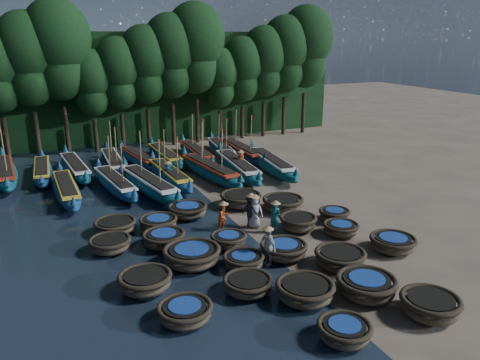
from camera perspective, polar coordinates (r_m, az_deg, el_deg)
name	(u,v)px	position (r m, az deg, el deg)	size (l,w,h in m)	color
ground	(239,226)	(25.02, -0.15, -5.57)	(120.00, 120.00, 0.00)	gray
foliage_wall	(137,87)	(45.78, -12.49, 10.98)	(40.00, 3.00, 10.00)	black
coracle_2	(344,331)	(16.54, 12.59, -17.54)	(1.95, 1.95, 0.68)	brown
coracle_3	(366,286)	(19.09, 15.15, -12.33)	(2.72, 2.72, 0.83)	brown
coracle_4	(430,306)	(18.60, 22.16, -13.99)	(2.57, 2.57, 0.81)	brown
coracle_5	(185,312)	(17.20, -6.73, -15.69)	(2.45, 2.45, 0.68)	brown
coracle_6	(248,285)	(18.73, 0.95, -12.63)	(2.01, 2.01, 0.67)	brown
coracle_7	(305,291)	(18.36, 7.92, -13.23)	(2.81, 2.81, 0.79)	brown
coracle_8	(340,258)	(21.00, 12.10, -9.30)	(2.26, 2.26, 0.81)	brown
coracle_9	(393,243)	(23.18, 18.12, -7.30)	(2.19, 2.19, 0.72)	brown
coracle_10	(145,281)	(19.19, -11.49, -12.01)	(2.45, 2.45, 0.77)	brown
coracle_11	(192,255)	(20.84, -5.89, -9.12)	(2.57, 2.57, 0.84)	brown
coracle_12	(244,261)	(20.50, 0.44, -9.81)	(2.17, 2.17, 0.67)	brown
coracle_13	(284,250)	(21.48, 5.35, -8.44)	(2.53, 2.53, 0.74)	brown
coracle_14	(341,228)	(24.26, 12.20, -5.79)	(1.82, 1.82, 0.65)	brown
coracle_15	(110,244)	(22.80, -15.56, -7.53)	(1.96, 1.96, 0.70)	brown
coracle_16	(164,239)	(22.75, -9.26, -7.06)	(2.36, 2.36, 0.74)	brown
coracle_17	(229,240)	(22.38, -1.40, -7.32)	(1.87, 1.87, 0.70)	brown
coracle_18	(298,222)	(24.46, 7.10, -5.12)	(1.97, 1.97, 0.79)	brown
coracle_19	(334,215)	(25.92, 11.42, -4.15)	(1.88, 1.88, 0.68)	brown
coracle_20	(115,226)	(24.76, -14.98, -5.43)	(2.15, 2.15, 0.71)	brown
coracle_21	(158,223)	(24.71, -9.93, -5.15)	(2.23, 2.23, 0.69)	brown
coracle_22	(188,210)	(26.12, -6.41, -3.67)	(2.60, 2.60, 0.74)	brown
coracle_23	(241,199)	(27.56, 0.09, -2.35)	(2.64, 2.64, 0.80)	brown
coracle_24	(283,203)	(26.96, 5.26, -2.85)	(2.50, 2.50, 0.83)	brown
long_boat_2	(67,189)	(30.92, -20.38, -1.08)	(1.62, 8.21, 1.44)	#155273
long_boat_3	(115,183)	(31.27, -14.99, -0.38)	(2.38, 8.06, 3.45)	#155273
long_boat_4	(149,184)	(30.37, -11.08, -0.50)	(2.97, 8.94, 3.84)	navy
long_boat_5	(169,175)	(32.31, -8.60, 0.62)	(1.82, 8.28, 3.52)	#155273
long_boat_6	(209,170)	(32.96, -3.74, 1.20)	(2.59, 8.95, 3.83)	navy
long_boat_7	(237,167)	(33.75, -0.35, 1.64)	(2.37, 9.11, 1.61)	navy
long_boat_8	(271,164)	(34.57, 3.84, 1.98)	(2.57, 9.12, 1.61)	navy
long_boat_9	(5,173)	(36.18, -26.71, 0.81)	(2.10, 8.94, 3.81)	navy
long_boat_10	(42,171)	(35.82, -22.95, 1.01)	(1.65, 7.75, 1.36)	#155273
long_boat_11	(75,168)	(35.73, -19.45, 1.43)	(2.11, 8.36, 1.48)	navy
long_boat_12	(113,162)	(36.39, -15.21, 2.09)	(1.71, 8.28, 3.52)	#11223E
long_boat_13	(138,158)	(37.23, -12.30, 2.58)	(2.52, 7.64, 1.36)	#155273
long_boat_14	(165,156)	(37.61, -9.16, 2.94)	(1.61, 8.06, 1.42)	navy
long_boat_15	(196,153)	(37.97, -5.37, 3.27)	(1.74, 8.42, 3.58)	navy
long_boat_16	(221,149)	(39.40, -2.31, 3.79)	(2.42, 7.78, 3.33)	navy
long_boat_17	(241,151)	(38.29, 0.13, 3.53)	(1.59, 9.01, 3.83)	#11223E
fisherman_0	(255,211)	(24.48, 1.80, -3.79)	(1.01, 0.90, 1.93)	beige
fisherman_1	(275,216)	(23.88, 4.31, -4.36)	(0.65, 0.73, 1.87)	#1A666F
fisherman_2	(224,216)	(24.13, -2.00, -4.37)	(0.91, 0.83, 1.72)	#C14E19
fisherman_3	(251,210)	(24.54, 1.35, -3.71)	(1.14, 1.33, 1.99)	black
fisherman_4	(268,245)	(20.64, 3.41, -7.93)	(0.60, 1.09, 1.96)	beige
fisherman_5	(168,173)	(31.72, -8.71, 0.82)	(1.41, 1.34, 1.79)	#1A666F
fisherman_6	(241,162)	(33.85, 0.08, 2.21)	(0.66, 0.91, 1.91)	#C14E19
tree_3	(27,58)	(41.09, -24.50, 13.40)	(4.92, 4.92, 11.60)	black
tree_4	(58,49)	(41.14, -21.34, 14.70)	(5.34, 5.34, 12.58)	black
tree_5	(91,82)	(41.51, -17.71, 11.32)	(3.68, 3.68, 8.68)	black
tree_6	(118,73)	(41.79, -14.60, 12.54)	(4.09, 4.09, 9.65)	black
tree_7	(145,64)	(42.20, -11.52, 13.70)	(4.51, 4.51, 10.63)	black
tree_8	(170,55)	(42.75, -8.47, 14.80)	(4.92, 4.92, 11.60)	black
tree_9	(195,47)	(43.42, -5.49, 15.84)	(5.34, 5.34, 12.58)	black
tree_10	(220,77)	(44.36, -2.51, 12.43)	(3.68, 3.68, 8.68)	black
tree_11	(242,69)	(45.21, 0.26, 13.40)	(4.09, 4.09, 9.65)	black
tree_12	(264,61)	(46.17, 2.94, 14.30)	(4.51, 4.51, 10.63)	black
tree_13	(285,53)	(47.23, 5.53, 15.13)	(4.92, 4.92, 11.60)	black
tree_14	(306,46)	(48.39, 8.02, 15.89)	(5.34, 5.34, 12.58)	black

